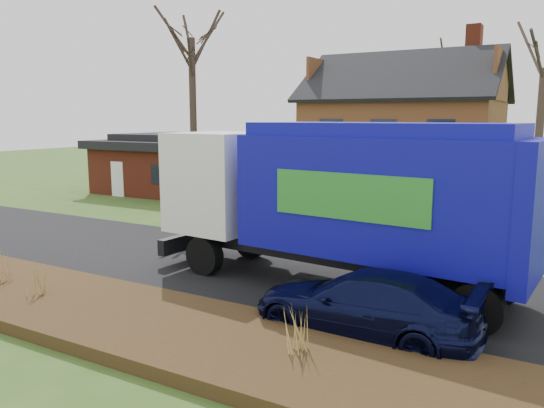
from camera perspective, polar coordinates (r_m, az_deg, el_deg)
The scene contains 13 objects.
ground at distance 17.48m, azimuth -5.44°, elevation -6.43°, with size 120.00×120.00×0.00m, color #34531B.
road at distance 17.48m, azimuth -5.44°, elevation -6.40°, with size 80.00×7.00×0.02m, color black.
mulch_verge at distance 13.65m, azimuth -18.49°, elevation -10.81°, with size 80.00×3.50×0.30m, color #301E10.
main_house at distance 28.87m, azimuth 13.10°, elevation 7.69°, with size 12.95×8.95×9.26m.
ranch_house at distance 34.57m, azimuth -9.54°, elevation 4.36°, with size 9.80×8.20×3.70m.
garbage_truck at distance 14.63m, azimuth 7.30°, elevation 1.06°, with size 10.94×3.79×4.60m.
silver_sedan at distance 21.74m, azimuth 0.48°, elevation -1.23°, with size 1.59×4.56×1.50m, color #B9BBC1.
navy_wagon at distance 11.90m, azimuth 9.88°, elevation -10.52°, with size 2.03×5.00×1.45m, color black.
tree_front_west at distance 28.51m, azimuth -8.74°, elevation 19.79°, with size 4.07×4.07×12.09m.
tree_back at distance 37.69m, azimuth 18.36°, elevation 15.38°, with size 3.41×3.41×10.80m.
grass_clump_west at distance 16.28m, azimuth -27.24°, elevation -5.77°, with size 0.37×0.30×0.97m.
grass_clump_mid at distance 14.70m, azimuth -23.91°, elevation -7.28°, with size 0.31×0.26×0.88m.
grass_clump_east at distance 10.38m, azimuth 2.28°, elevation -13.13°, with size 0.38×0.31×0.95m.
Camera 1 is at (9.66, -13.78, 4.74)m, focal length 35.00 mm.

